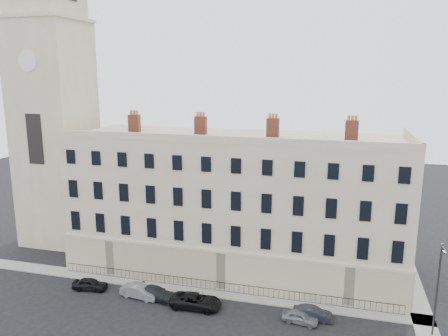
{
  "coord_description": "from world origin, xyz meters",
  "views": [
    {
      "loc": [
        4.99,
        -33.58,
        21.63
      ],
      "look_at": [
        -6.79,
        10.0,
        11.81
      ],
      "focal_mm": 35.0,
      "sensor_mm": 36.0,
      "label": 1
    }
  ],
  "objects_px": {
    "car_c": "(157,293)",
    "car_a": "(90,284)",
    "car_f": "(312,313)",
    "streetlamp": "(438,286)",
    "car_d": "(196,301)",
    "car_e": "(300,317)",
    "car_b": "(140,291)"
  },
  "relations": [
    {
      "from": "car_c",
      "to": "car_a",
      "type": "bearing_deg",
      "value": 99.92
    },
    {
      "from": "car_f",
      "to": "streetlamp",
      "type": "bearing_deg",
      "value": -89.17
    },
    {
      "from": "car_d",
      "to": "car_e",
      "type": "xyz_separation_m",
      "value": [
        9.71,
        -0.03,
        -0.13
      ]
    },
    {
      "from": "car_c",
      "to": "streetlamp",
      "type": "height_order",
      "value": "streetlamp"
    },
    {
      "from": "car_b",
      "to": "car_f",
      "type": "relative_size",
      "value": 1.12
    },
    {
      "from": "car_b",
      "to": "car_f",
      "type": "height_order",
      "value": "car_b"
    },
    {
      "from": "car_b",
      "to": "car_c",
      "type": "distance_m",
      "value": 1.7
    },
    {
      "from": "car_a",
      "to": "car_f",
      "type": "relative_size",
      "value": 1.01
    },
    {
      "from": "car_d",
      "to": "car_e",
      "type": "relative_size",
      "value": 1.52
    },
    {
      "from": "car_b",
      "to": "streetlamp",
      "type": "bearing_deg",
      "value": -81.72
    },
    {
      "from": "streetlamp",
      "to": "car_e",
      "type": "bearing_deg",
      "value": -179.47
    },
    {
      "from": "streetlamp",
      "to": "car_c",
      "type": "bearing_deg",
      "value": 176.67
    },
    {
      "from": "car_a",
      "to": "car_f",
      "type": "distance_m",
      "value": 22.29
    },
    {
      "from": "car_d",
      "to": "car_f",
      "type": "relative_size",
      "value": 1.38
    },
    {
      "from": "car_b",
      "to": "streetlamp",
      "type": "xyz_separation_m",
      "value": [
        26.6,
        0.47,
        3.91
      ]
    },
    {
      "from": "car_d",
      "to": "car_e",
      "type": "distance_m",
      "value": 9.71
    },
    {
      "from": "car_b",
      "to": "car_e",
      "type": "bearing_deg",
      "value": -84.23
    },
    {
      "from": "car_c",
      "to": "car_d",
      "type": "relative_size",
      "value": 0.85
    },
    {
      "from": "car_f",
      "to": "streetlamp",
      "type": "height_order",
      "value": "streetlamp"
    },
    {
      "from": "car_c",
      "to": "car_b",
      "type": "bearing_deg",
      "value": 104.95
    },
    {
      "from": "car_a",
      "to": "car_b",
      "type": "xyz_separation_m",
      "value": [
        5.62,
        -0.13,
        0.04
      ]
    },
    {
      "from": "car_f",
      "to": "car_d",
      "type": "bearing_deg",
      "value": 95.03
    },
    {
      "from": "car_a",
      "to": "car_e",
      "type": "xyz_separation_m",
      "value": [
        21.27,
        -0.54,
        -0.06
      ]
    },
    {
      "from": "car_c",
      "to": "car_f",
      "type": "distance_m",
      "value": 14.98
    },
    {
      "from": "car_f",
      "to": "car_e",
      "type": "bearing_deg",
      "value": 130.4
    },
    {
      "from": "car_d",
      "to": "car_c",
      "type": "bearing_deg",
      "value": 80.99
    },
    {
      "from": "car_c",
      "to": "car_e",
      "type": "relative_size",
      "value": 1.29
    },
    {
      "from": "car_a",
      "to": "streetlamp",
      "type": "relative_size",
      "value": 0.43
    },
    {
      "from": "car_e",
      "to": "car_a",
      "type": "bearing_deg",
      "value": 97.03
    },
    {
      "from": "car_d",
      "to": "car_f",
      "type": "height_order",
      "value": "car_d"
    },
    {
      "from": "car_a",
      "to": "car_b",
      "type": "height_order",
      "value": "car_b"
    },
    {
      "from": "car_a",
      "to": "car_e",
      "type": "bearing_deg",
      "value": -98.93
    }
  ]
}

